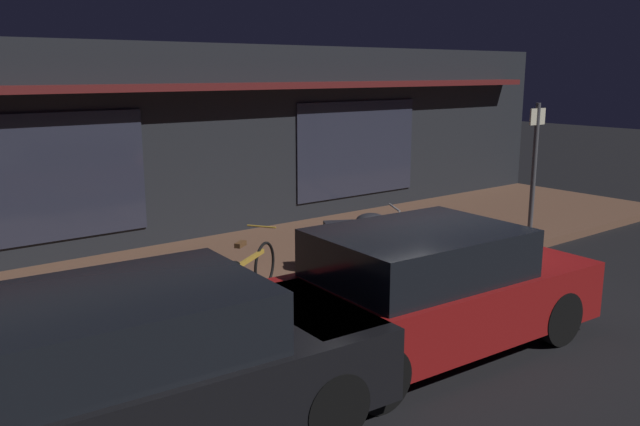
% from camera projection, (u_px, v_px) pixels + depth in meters
% --- Properties ---
extents(ground_plane, '(60.00, 60.00, 0.00)m').
position_uv_depth(ground_plane, '(425.00, 317.00, 8.48)').
color(ground_plane, black).
extents(sidewalk_slab, '(18.00, 4.00, 0.15)m').
position_uv_depth(sidewalk_slab, '(290.00, 260.00, 10.77)').
color(sidewalk_slab, brown).
rests_on(sidewalk_slab, ground_plane).
extents(storefront_building, '(18.00, 3.30, 3.60)m').
position_uv_depth(storefront_building, '(190.00, 139.00, 13.01)').
color(storefront_building, black).
rests_on(storefront_building, ground_plane).
extents(motorcycle, '(1.55, 0.95, 0.97)m').
position_uv_depth(motorcycle, '(363.00, 238.00, 9.90)').
color(motorcycle, black).
rests_on(motorcycle, sidewalk_slab).
extents(bicycle_parked, '(1.41, 0.95, 0.91)m').
position_uv_depth(bicycle_parked, '(249.00, 274.00, 8.62)').
color(bicycle_parked, black).
rests_on(bicycle_parked, sidewalk_slab).
extents(sign_post, '(0.44, 0.09, 2.40)m').
position_uv_depth(sign_post, '(535.00, 160.00, 12.15)').
color(sign_post, '#47474C').
rests_on(sign_post, sidewalk_slab).
extents(parked_car_far, '(4.21, 2.05, 1.42)m').
position_uv_depth(parked_car_far, '(140.00, 371.00, 5.39)').
color(parked_car_far, black).
rests_on(parked_car_far, ground_plane).
extents(parked_car_across, '(4.20, 2.00, 1.42)m').
position_uv_depth(parked_car_across, '(424.00, 290.00, 7.37)').
color(parked_car_across, black).
rests_on(parked_car_across, ground_plane).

